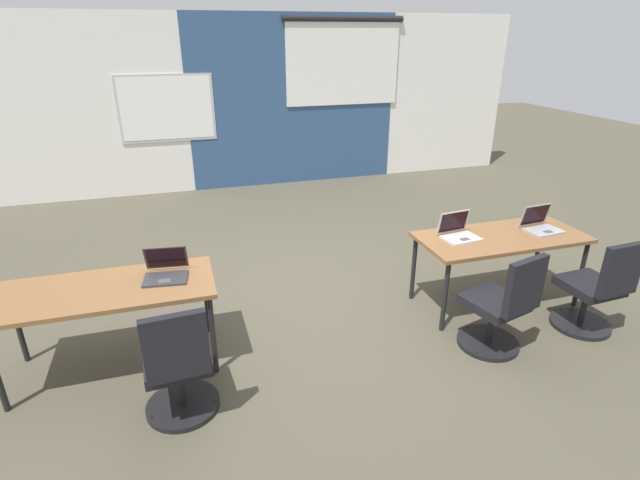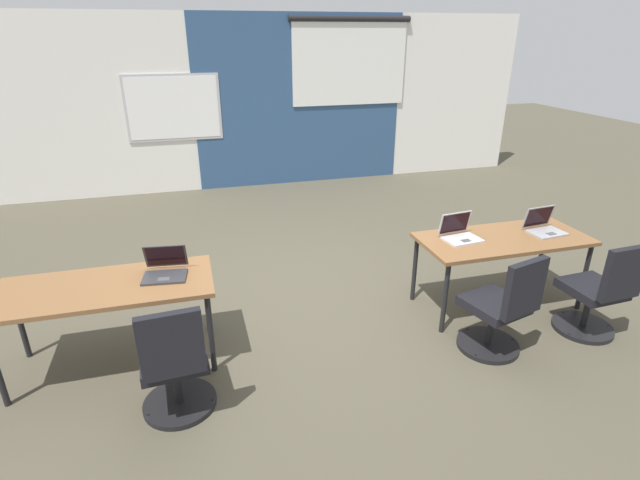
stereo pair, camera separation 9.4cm
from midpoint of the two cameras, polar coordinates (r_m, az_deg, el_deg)
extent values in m
plane|color=#4C4738|center=(4.96, -0.80, -6.87)|extent=(24.00, 24.00, 0.00)
cube|color=silver|center=(8.49, -8.43, 15.66)|extent=(10.00, 0.20, 2.80)
cube|color=#2D4C75|center=(8.56, -1.94, 15.95)|extent=(3.56, 0.01, 2.80)
cube|color=#B7B7BC|center=(8.31, -16.57, 14.71)|extent=(1.48, 0.02, 1.04)
cube|color=white|center=(8.31, -16.57, 14.70)|extent=(1.40, 0.02, 0.96)
cube|color=white|center=(8.73, 3.86, 19.94)|extent=(2.00, 0.02, 1.32)
cylinder|color=black|center=(8.71, 4.00, 24.61)|extent=(2.10, 0.10, 0.10)
cube|color=brown|center=(4.03, -23.38, -5.17)|extent=(1.60, 0.70, 0.04)
cylinder|color=black|center=(3.90, -12.06, -10.78)|extent=(0.04, 0.04, 0.68)
cylinder|color=black|center=(4.63, -31.40, -8.18)|extent=(0.04, 0.04, 0.68)
cylinder|color=black|center=(4.41, -12.67, -6.52)|extent=(0.04, 0.04, 0.68)
cube|color=brown|center=(4.88, 21.34, 0.11)|extent=(1.60, 0.70, 0.04)
cylinder|color=black|center=(4.43, 15.11, -6.68)|extent=(0.04, 0.04, 0.68)
cylinder|color=black|center=(5.29, 29.15, -3.87)|extent=(0.04, 0.04, 0.68)
cylinder|color=black|center=(4.88, 11.65, -3.36)|extent=(0.04, 0.04, 0.68)
cylinder|color=black|center=(5.68, 25.12, -1.30)|extent=(0.04, 0.04, 0.68)
cube|color=silver|center=(4.67, 16.99, 0.05)|extent=(0.35, 0.27, 0.02)
cube|color=#4C4C4F|center=(4.63, 17.40, -0.07)|extent=(0.10, 0.07, 0.00)
cube|color=silver|center=(4.73, 16.15, 1.95)|extent=(0.33, 0.09, 0.22)
cube|color=black|center=(4.72, 16.20, 1.94)|extent=(0.30, 0.07, 0.19)
cylinder|color=black|center=(4.51, 19.73, -11.55)|extent=(0.52, 0.52, 0.04)
cylinder|color=black|center=(4.41, 20.06, -9.51)|extent=(0.06, 0.06, 0.34)
cube|color=black|center=(4.30, 20.44, -7.14)|extent=(0.53, 0.53, 0.08)
cube|color=black|center=(4.05, 23.62, -5.28)|extent=(0.40, 0.16, 0.46)
sphere|color=black|center=(4.63, 17.56, -10.21)|extent=(0.04, 0.04, 0.04)
sphere|color=black|center=(4.62, 22.27, -10.99)|extent=(0.04, 0.04, 0.04)
sphere|color=black|center=(4.32, 18.45, -12.95)|extent=(0.04, 0.04, 0.04)
cube|color=#9E9EA3|center=(5.13, 25.67, 0.77)|extent=(0.35, 0.26, 0.02)
cube|color=#4C4C4F|center=(5.09, 26.09, 0.67)|extent=(0.10, 0.07, 0.00)
cube|color=#9E9EA3|center=(5.18, 24.82, 2.52)|extent=(0.33, 0.09, 0.22)
cube|color=black|center=(5.17, 24.86, 2.51)|extent=(0.30, 0.07, 0.19)
cylinder|color=black|center=(5.10, 29.00, -8.98)|extent=(0.52, 0.52, 0.04)
cylinder|color=black|center=(5.01, 29.42, -7.12)|extent=(0.06, 0.06, 0.34)
cube|color=black|center=(4.92, 29.90, -5.00)|extent=(0.46, 0.46, 0.08)
cube|color=black|center=(4.67, 32.73, -3.36)|extent=(0.40, 0.08, 0.46)
sphere|color=black|center=(5.23, 27.19, -7.76)|extent=(0.04, 0.04, 0.04)
sphere|color=black|center=(5.22, 31.27, -8.75)|extent=(0.04, 0.04, 0.04)
sphere|color=black|center=(4.91, 27.79, -9.96)|extent=(0.04, 0.04, 0.04)
cube|color=#333338|center=(3.97, -17.20, -4.21)|extent=(0.36, 0.27, 0.02)
cube|color=#4C4C4F|center=(3.92, -17.31, -4.42)|extent=(0.10, 0.07, 0.00)
cube|color=#333338|center=(4.06, -17.10, -1.81)|extent=(0.34, 0.12, 0.21)
cube|color=black|center=(4.05, -17.12, -1.82)|extent=(0.30, 0.11, 0.18)
cylinder|color=black|center=(3.82, -15.46, -18.01)|extent=(0.52, 0.52, 0.04)
cylinder|color=black|center=(3.70, -15.78, -15.79)|extent=(0.06, 0.06, 0.34)
cube|color=black|center=(3.58, -16.15, -13.17)|extent=(0.47, 0.47, 0.08)
cube|color=black|center=(3.22, -16.30, -11.84)|extent=(0.40, 0.09, 0.46)
sphere|color=black|center=(4.01, -15.80, -15.85)|extent=(0.04, 0.04, 0.04)
sphere|color=black|center=(3.78, -11.83, -18.18)|extent=(0.04, 0.04, 0.04)
sphere|color=black|center=(3.77, -18.89, -19.15)|extent=(0.04, 0.04, 0.04)
camera|label=1|loc=(0.05, -89.38, 0.27)|focal=27.14mm
camera|label=2|loc=(0.05, 90.62, -0.27)|focal=27.14mm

